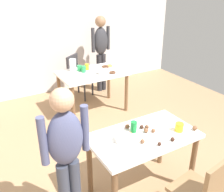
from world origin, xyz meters
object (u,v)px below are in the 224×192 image
at_px(pitcher_far, 73,65).
at_px(person_adult_far, 101,47).
at_px(dining_table_near, 143,144).
at_px(soda_can, 134,127).
at_px(person_girl_near, 66,151).
at_px(dining_table_far, 92,78).
at_px(mixing_bowl, 124,138).
at_px(chair_near_table, 204,190).
at_px(chair_far_table, 77,74).

bearing_deg(pitcher_far, person_adult_far, 32.22).
xyz_separation_m(dining_table_near, soda_can, (-0.05, 0.11, 0.18)).
bearing_deg(pitcher_far, dining_table_near, -94.05).
distance_m(person_girl_near, person_adult_far, 3.42).
bearing_deg(dining_table_far, person_girl_near, -121.50).
relative_size(dining_table_far, person_adult_far, 0.73).
bearing_deg(mixing_bowl, person_girl_near, -177.90).
xyz_separation_m(dining_table_near, chair_near_table, (0.17, -0.70, -0.14)).
relative_size(dining_table_far, pitcher_far, 5.35).
bearing_deg(dining_table_far, pitcher_far, 137.14).
bearing_deg(chair_far_table, dining_table_far, -91.27).
xyz_separation_m(chair_far_table, soda_can, (-0.49, -2.69, 0.31)).
bearing_deg(chair_near_table, person_adult_far, 76.53).
height_order(chair_near_table, soda_can, soda_can).
bearing_deg(mixing_bowl, dining_table_near, -2.11).
height_order(chair_far_table, pitcher_far, pitcher_far).
distance_m(person_girl_near, mixing_bowl, 0.62).
relative_size(dining_table_far, mixing_bowl, 6.85).
relative_size(dining_table_far, person_girl_near, 0.79).
distance_m(person_adult_far, soda_can, 2.95).
relative_size(chair_far_table, mixing_bowl, 5.14).
bearing_deg(chair_far_table, chair_near_table, -94.43).
xyz_separation_m(dining_table_far, chair_far_table, (0.02, 0.73, -0.15)).
bearing_deg(pitcher_far, chair_far_table, 60.44).
height_order(chair_near_table, pitcher_far, pitcher_far).
relative_size(person_adult_far, soda_can, 13.01).
bearing_deg(person_girl_near, dining_table_far, 58.50).
distance_m(chair_far_table, mixing_bowl, 2.88).
bearing_deg(dining_table_far, mixing_bowl, -107.92).
bearing_deg(person_girl_near, chair_far_table, 65.29).
xyz_separation_m(person_girl_near, soda_can, (0.80, 0.12, -0.06)).
xyz_separation_m(mixing_bowl, pitcher_far, (0.41, 2.30, 0.07)).
bearing_deg(soda_can, chair_far_table, 79.64).
xyz_separation_m(chair_far_table, mixing_bowl, (-0.68, -2.78, 0.29)).
bearing_deg(dining_table_far, person_adult_far, 52.58).
distance_m(dining_table_near, pitcher_far, 2.32).
relative_size(chair_near_table, pitcher_far, 4.01).
bearing_deg(mixing_bowl, pitcher_far, 79.97).
bearing_deg(person_adult_far, dining_table_near, -109.68).
distance_m(dining_table_far, person_girl_near, 2.45).
bearing_deg(chair_near_table, dining_table_near, 103.43).
bearing_deg(chair_far_table, soda_can, -100.36).
relative_size(chair_near_table, person_girl_near, 0.59).
bearing_deg(pitcher_far, person_girl_near, -113.64).
distance_m(person_adult_far, pitcher_far, 1.02).
distance_m(chair_far_table, person_girl_near, 3.11).
distance_m(mixing_bowl, soda_can, 0.22).
bearing_deg(soda_can, chair_near_table, -74.75).
bearing_deg(dining_table_near, dining_table_far, 78.45).
relative_size(person_girl_near, mixing_bowl, 8.68).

